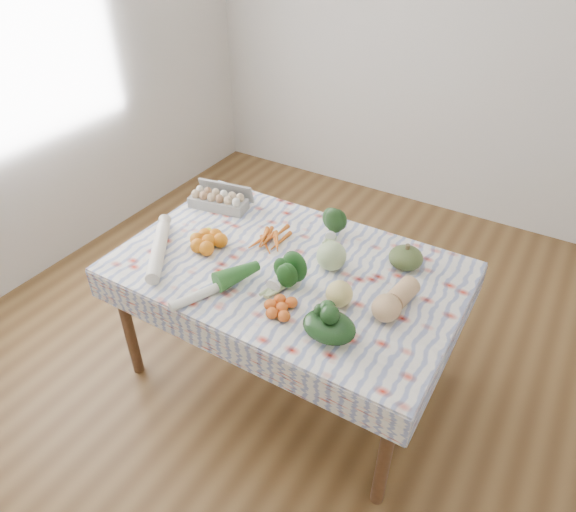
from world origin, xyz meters
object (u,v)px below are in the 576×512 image
at_px(egg_carton, 218,201).
at_px(cabbage, 331,256).
at_px(dining_table, 288,279).
at_px(kabocha_squash, 406,258).
at_px(grapefruit, 339,294).
at_px(butternut_squash, 395,298).

xyz_separation_m(egg_carton, cabbage, (0.81, -0.17, 0.03)).
relative_size(dining_table, kabocha_squash, 9.70).
height_order(egg_carton, grapefruit, grapefruit).
bearing_deg(butternut_squash, egg_carton, 174.59).
distance_m(dining_table, butternut_squash, 0.58).
bearing_deg(cabbage, butternut_squash, -17.75).
height_order(kabocha_squash, butternut_squash, butternut_squash).
height_order(dining_table, butternut_squash, butternut_squash).
relative_size(egg_carton, grapefruit, 2.76).
relative_size(dining_table, grapefruit, 13.28).
bearing_deg(egg_carton, butternut_squash, -23.93).
height_order(dining_table, kabocha_squash, kabocha_squash).
bearing_deg(egg_carton, grapefruit, -32.13).
relative_size(kabocha_squash, grapefruit, 1.37).
bearing_deg(kabocha_squash, egg_carton, -178.64).
height_order(kabocha_squash, grapefruit, grapefruit).
relative_size(kabocha_squash, cabbage, 1.14).
height_order(cabbage, grapefruit, cabbage).
xyz_separation_m(kabocha_squash, grapefruit, (-0.15, -0.41, 0.01)).
bearing_deg(kabocha_squash, butternut_squash, -77.38).
xyz_separation_m(egg_carton, butternut_squash, (1.18, -0.29, 0.02)).
relative_size(egg_carton, cabbage, 2.31).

